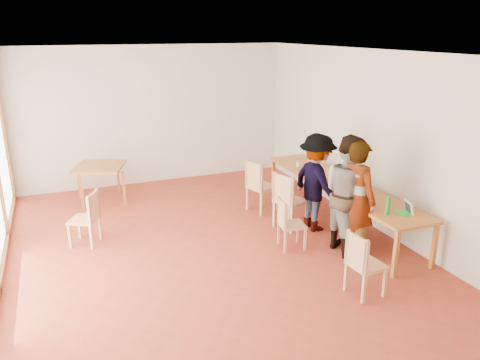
# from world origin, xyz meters

# --- Properties ---
(ground) EXTENTS (8.00, 8.00, 0.00)m
(ground) POSITION_xyz_m (0.00, 0.00, 0.00)
(ground) COLOR maroon
(ground) RESTS_ON ground
(wall_back) EXTENTS (6.00, 0.10, 3.00)m
(wall_back) POSITION_xyz_m (0.00, 4.00, 1.50)
(wall_back) COLOR beige
(wall_back) RESTS_ON ground
(wall_front) EXTENTS (6.00, 0.10, 3.00)m
(wall_front) POSITION_xyz_m (0.00, -4.00, 1.50)
(wall_front) COLOR beige
(wall_front) RESTS_ON ground
(wall_right) EXTENTS (0.10, 8.00, 3.00)m
(wall_right) POSITION_xyz_m (3.00, 0.00, 1.50)
(wall_right) COLOR beige
(wall_right) RESTS_ON ground
(ceiling) EXTENTS (6.00, 8.00, 0.04)m
(ceiling) POSITION_xyz_m (0.00, 0.00, 3.02)
(ceiling) COLOR white
(ceiling) RESTS_ON wall_back
(communal_table) EXTENTS (0.80, 4.00, 0.75)m
(communal_table) POSITION_xyz_m (2.50, 0.39, 0.70)
(communal_table) COLOR #A56724
(communal_table) RESTS_ON ground
(side_table) EXTENTS (0.90, 0.90, 0.75)m
(side_table) POSITION_xyz_m (-1.28, 3.08, 0.67)
(side_table) COLOR #A56724
(side_table) RESTS_ON ground
(chair_near) EXTENTS (0.44, 0.44, 0.46)m
(chair_near) POSITION_xyz_m (1.43, -1.76, 0.53)
(chair_near) COLOR tan
(chair_near) RESTS_ON ground
(chair_mid) EXTENTS (0.43, 0.43, 0.43)m
(chair_mid) POSITION_xyz_m (1.18, -0.18, 0.50)
(chair_mid) COLOR tan
(chair_mid) RESTS_ON ground
(chair_far) EXTENTS (0.60, 0.60, 0.53)m
(chair_far) POSITION_xyz_m (1.54, 0.51, 0.61)
(chair_far) COLOR tan
(chair_far) RESTS_ON ground
(chair_empty) EXTENTS (0.58, 0.58, 0.53)m
(chair_empty) POSITION_xyz_m (1.40, 1.41, 0.61)
(chair_empty) COLOR tan
(chair_empty) RESTS_ON ground
(chair_spare) EXTENTS (0.55, 0.55, 0.47)m
(chair_spare) POSITION_xyz_m (-1.66, 1.12, 0.54)
(chair_spare) COLOR tan
(chair_spare) RESTS_ON ground
(person_near) EXTENTS (0.57, 0.74, 1.79)m
(person_near) POSITION_xyz_m (2.06, -0.73, 0.90)
(person_near) COLOR gray
(person_near) RESTS_ON ground
(person_mid) EXTENTS (0.73, 0.92, 1.84)m
(person_mid) POSITION_xyz_m (2.04, -0.54, 0.92)
(person_mid) COLOR gray
(person_mid) RESTS_ON ground
(person_far) EXTENTS (0.76, 1.15, 1.68)m
(person_far) POSITION_xyz_m (1.99, 0.32, 0.84)
(person_far) COLOR gray
(person_far) RESTS_ON ground
(laptop_near) EXTENTS (0.24, 0.26, 0.19)m
(laptop_near) POSITION_xyz_m (2.59, -1.18, 0.80)
(laptop_near) COLOR green
(laptop_near) RESTS_ON communal_table
(laptop_mid) EXTENTS (0.27, 0.29, 0.21)m
(laptop_mid) POSITION_xyz_m (2.66, 0.44, 0.81)
(laptop_mid) COLOR green
(laptop_mid) RESTS_ON communal_table
(laptop_far) EXTENTS (0.23, 0.25, 0.18)m
(laptop_far) POSITION_xyz_m (2.52, 1.37, 0.80)
(laptop_far) COLOR green
(laptop_far) RESTS_ON communal_table
(yellow_mug) EXTENTS (0.17, 0.17, 0.11)m
(yellow_mug) POSITION_xyz_m (2.25, 0.16, 0.80)
(yellow_mug) COLOR gold
(yellow_mug) RESTS_ON communal_table
(green_bottle) EXTENTS (0.07, 0.07, 0.28)m
(green_bottle) POSITION_xyz_m (2.32, -1.11, 0.89)
(green_bottle) COLOR #1B7B25
(green_bottle) RESTS_ON communal_table
(clear_glass) EXTENTS (0.07, 0.07, 0.09)m
(clear_glass) POSITION_xyz_m (2.31, 1.55, 0.80)
(clear_glass) COLOR silver
(clear_glass) RESTS_ON communal_table
(condiment_cup) EXTENTS (0.08, 0.08, 0.06)m
(condiment_cup) POSITION_xyz_m (2.73, 0.11, 0.78)
(condiment_cup) COLOR white
(condiment_cup) RESTS_ON communal_table
(pink_phone) EXTENTS (0.05, 0.10, 0.01)m
(pink_phone) POSITION_xyz_m (2.24, 0.89, 0.76)
(pink_phone) COLOR #CE3D74
(pink_phone) RESTS_ON communal_table
(black_pouch) EXTENTS (0.16, 0.26, 0.09)m
(black_pouch) POSITION_xyz_m (2.34, 0.18, 0.80)
(black_pouch) COLOR black
(black_pouch) RESTS_ON communal_table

